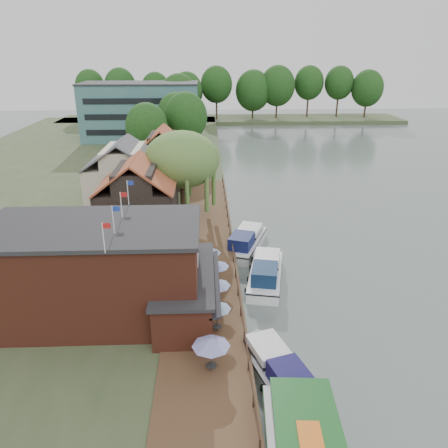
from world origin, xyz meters
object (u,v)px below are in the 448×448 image
object	(u,v)px
pub	(123,270)
umbrella_3	(216,273)
cruiser_1	(266,270)
hotel_block	(141,111)
cottage_c	(163,157)
cottage_a	(138,198)
umbrella_0	(211,355)
willow	(183,176)
umbrella_4	(210,259)
umbrella_1	(217,317)
cruiser_0	(277,367)
cruiser_2	(246,239)
umbrella_2	(216,293)
cottage_b	(125,174)

from	to	relation	value
pub	umbrella_3	world-z (taller)	pub
cruiser_1	hotel_block	bearing A→B (deg)	118.03
cottage_c	cruiser_1	xyz separation A→B (m)	(11.53, -27.79, -4.07)
cottage_a	umbrella_0	bearing A→B (deg)	-71.37
umbrella_0	umbrella_3	bearing A→B (deg)	87.12
willow	hotel_block	bearing A→B (deg)	102.71
umbrella_0	willow	bearing A→B (deg)	96.11
pub	umbrella_0	xyz separation A→B (m)	(6.38, -6.89, -2.36)
cottage_a	umbrella_0	xyz separation A→B (m)	(7.38, -21.89, -2.96)
umbrella_3	umbrella_4	world-z (taller)	same
umbrella_3	cottage_c	bearing A→B (deg)	102.82
umbrella_1	umbrella_3	world-z (taller)	same
umbrella_4	cruiser_1	xyz separation A→B (m)	(5.07, -0.07, -1.11)
cruiser_0	cruiser_2	size ratio (longest dim) A/B	0.95
cottage_c	hotel_block	bearing A→B (deg)	102.20
umbrella_0	umbrella_1	size ratio (longest dim) A/B	1.01
umbrella_2	umbrella_3	world-z (taller)	same
cottage_a	umbrella_1	world-z (taller)	cottage_a
willow	umbrella_0	xyz separation A→B (m)	(2.88, -26.89, -3.93)
cruiser_1	cruiser_0	bearing A→B (deg)	-83.04
umbrella_1	cruiser_2	distance (m)	16.41
umbrella_3	cruiser_1	world-z (taller)	umbrella_3
pub	willow	bearing A→B (deg)	80.07
willow	umbrella_0	bearing A→B (deg)	-83.89
umbrella_3	umbrella_4	bearing A→B (deg)	99.69
umbrella_0	cruiser_1	world-z (taller)	umbrella_0
cottage_a	cruiser_1	world-z (taller)	cottage_a
umbrella_0	cruiser_2	bearing A→B (deg)	78.89
cottage_c	umbrella_0	distance (m)	41.49
willow	umbrella_2	distance (m)	20.22
cottage_c	cruiser_1	world-z (taller)	cottage_c
umbrella_1	umbrella_2	bearing A→B (deg)	89.93
umbrella_0	umbrella_2	bearing A→B (deg)	86.25
umbrella_2	cruiser_1	xyz separation A→B (m)	(4.67, 5.76, -1.11)
cottage_a	umbrella_2	size ratio (longest dim) A/B	3.62
pub	umbrella_0	world-z (taller)	pub
umbrella_4	cottage_b	bearing A→B (deg)	119.20
umbrella_2	cruiser_1	distance (m)	7.49
umbrella_0	umbrella_3	distance (m)	10.54
hotel_block	cruiser_0	size ratio (longest dim) A/B	2.77
cottage_b	cottage_c	size ratio (longest dim) A/B	1.13
umbrella_0	umbrella_4	bearing A→B (deg)	89.66
cottage_a	willow	xyz separation A→B (m)	(4.50, 5.00, 0.96)
cottage_a	cruiser_1	distance (m)	15.84
umbrella_3	cruiser_0	world-z (taller)	umbrella_3
hotel_block	cottage_b	size ratio (longest dim) A/B	2.65
cottage_a	umbrella_1	size ratio (longest dim) A/B	3.62
cottage_a	umbrella_3	world-z (taller)	cottage_a
hotel_block	cruiser_1	distance (m)	67.93
cruiser_1	umbrella_1	bearing A→B (deg)	-106.19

